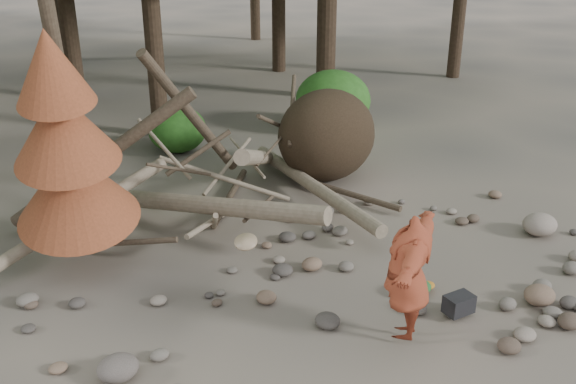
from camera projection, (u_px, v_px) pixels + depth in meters
ground at (371, 305)px, 9.45m from camera, size 120.00×120.00×0.00m
deadfall_pile at (307, 143)px, 13.33m from camera, size 8.55×5.24×3.30m
dead_conifer at (67, 149)px, 9.47m from camera, size 2.06×2.16×4.35m
bush_mid at (177, 129)px, 15.48m from camera, size 1.40×1.40×1.12m
bush_right at (333, 100)px, 17.05m from camera, size 2.00×2.00×1.60m
frisbee_thrower at (408, 278)px, 8.30m from camera, size 3.36×1.72×1.91m
backpack at (458, 308)px, 9.14m from camera, size 0.44×0.32×0.27m
cloth_green at (417, 290)px, 9.66m from camera, size 0.46×0.39×0.17m
cloth_orange at (427, 288)px, 9.78m from camera, size 0.26×0.22×0.10m
boulder_front_right at (540, 295)px, 9.43m from camera, size 0.48×0.43×0.29m
boulder_mid_right at (540, 224)px, 11.50m from camera, size 0.64×0.58×0.39m
boulder_mid_left at (118, 368)px, 7.88m from camera, size 0.52×0.47×0.31m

